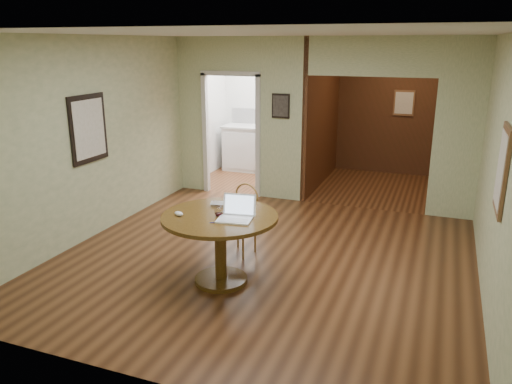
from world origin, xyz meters
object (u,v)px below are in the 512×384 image
at_px(dining_table, 220,233).
at_px(chair, 243,215).
at_px(open_laptop, 237,213).
at_px(closed_laptop, 226,205).

xyz_separation_m(dining_table, chair, (-0.09, 0.87, -0.09)).
bearing_deg(dining_table, chair, 95.72).
xyz_separation_m(open_laptop, closed_laptop, (-0.28, 0.34, -0.05)).
relative_size(open_laptop, closed_laptop, 1.07).
height_order(chair, closed_laptop, chair).
distance_m(chair, open_laptop, 1.03).
bearing_deg(chair, dining_table, -71.45).
xyz_separation_m(chair, closed_laptop, (0.03, -0.57, 0.31)).
bearing_deg(open_laptop, dining_table, 160.97).
bearing_deg(closed_laptop, dining_table, -98.69).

